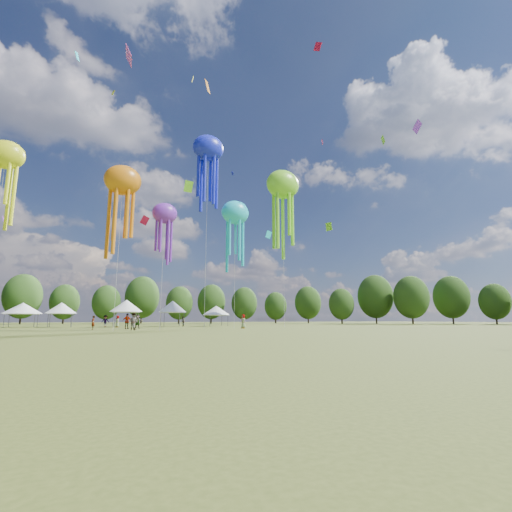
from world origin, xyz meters
name	(u,v)px	position (x,y,z in m)	size (l,w,h in m)	color
ground	(361,354)	(0.00, 0.00, 0.00)	(300.00, 300.00, 0.00)	#384416
spectator_near	(133,322)	(-4.19, 32.64, 0.93)	(0.90, 0.70, 1.86)	gray
spectators_far	(145,321)	(-1.46, 44.03, 0.89)	(18.95, 17.04, 1.89)	gray
festival_tents	(120,308)	(-4.16, 54.08, 3.05)	(34.64, 8.93, 4.36)	#47474C
show_kites	(207,194)	(5.61, 38.87, 19.07)	(45.01, 16.82, 27.02)	orange
small_kites	(162,116)	(-0.93, 40.57, 30.58)	(72.68, 62.24, 43.30)	orange
treeline	(119,290)	(-3.87, 62.51, 6.54)	(201.57, 95.24, 13.43)	#38281C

